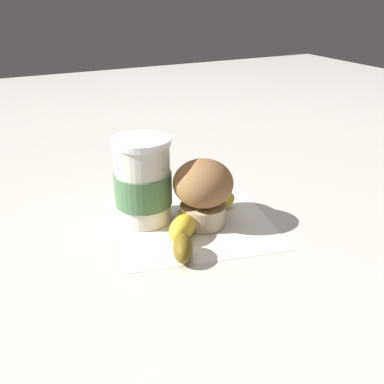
{
  "coord_description": "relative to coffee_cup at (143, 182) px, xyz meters",
  "views": [
    {
      "loc": [
        -0.3,
        -0.6,
        0.37
      ],
      "look_at": [
        0.0,
        0.0,
        0.05
      ],
      "focal_mm": 42.0,
      "sensor_mm": 36.0,
      "label": 1
    }
  ],
  "objects": [
    {
      "name": "muffin",
      "position": [
        0.08,
        -0.06,
        -0.01
      ],
      "size": [
        0.1,
        0.1,
        0.11
      ],
      "color": "beige",
      "rests_on": "paper_napkin"
    },
    {
      "name": "paper_napkin",
      "position": [
        0.07,
        -0.04,
        -0.07
      ],
      "size": [
        0.31,
        0.31,
        0.0
      ],
      "primitive_type": "cube",
      "rotation": [
        0.0,
        0.0,
        -0.22
      ],
      "color": "white",
      "rests_on": "ground_plane"
    },
    {
      "name": "banana",
      "position": [
        0.06,
        -0.07,
        -0.05
      ],
      "size": [
        0.18,
        0.16,
        0.04
      ],
      "color": "gold",
      "rests_on": "paper_napkin"
    },
    {
      "name": "coffee_cup",
      "position": [
        0.0,
        0.0,
        0.0
      ],
      "size": [
        0.1,
        0.1,
        0.14
      ],
      "color": "silver",
      "rests_on": "paper_napkin"
    },
    {
      "name": "ground_plane",
      "position": [
        0.07,
        -0.04,
        -0.07
      ],
      "size": [
        3.0,
        3.0,
        0.0
      ],
      "primitive_type": "plane",
      "color": "beige"
    }
  ]
}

